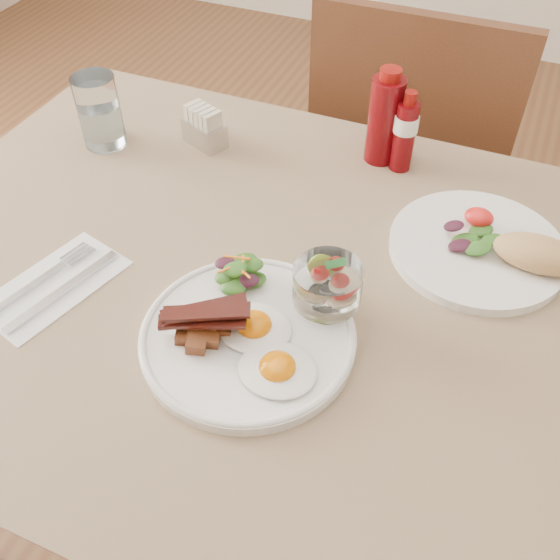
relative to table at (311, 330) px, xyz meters
The scene contains 13 objects.
table is the anchor object (origin of this frame).
chair_far 0.68m from the table, 90.00° to the left, with size 0.42×0.42×0.93m.
main_plate 0.16m from the table, 110.83° to the right, with size 0.28×0.28×0.02m, color white.
fried_eggs 0.18m from the table, 95.62° to the right, with size 0.16×0.15×0.03m.
bacon_potato_pile 0.22m from the table, 122.57° to the right, with size 0.12×0.08×0.05m.
side_salad 0.16m from the table, 155.61° to the right, with size 0.08×0.07×0.04m.
fruit_cup 0.16m from the table, 53.08° to the right, with size 0.09×0.09×0.09m.
second_plate 0.29m from the table, 37.00° to the left, with size 0.28×0.26×0.07m.
ketchup_bottle 0.38m from the table, 90.80° to the left, with size 0.07×0.07×0.17m.
hot_sauce_bottle 0.37m from the table, 84.01° to the left, with size 0.04×0.04×0.14m.
sugar_caddy 0.43m from the table, 139.18° to the left, with size 0.09×0.07×0.07m.
water_glass 0.54m from the table, 157.24° to the left, with size 0.07×0.07×0.13m.
napkin_cutlery 0.38m from the table, 158.25° to the right, with size 0.16×0.22×0.01m.
Camera 1 is at (0.19, -0.57, 1.39)m, focal length 40.00 mm.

